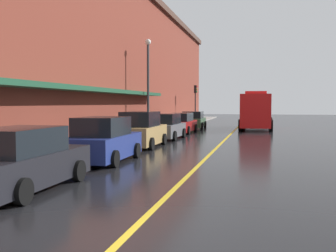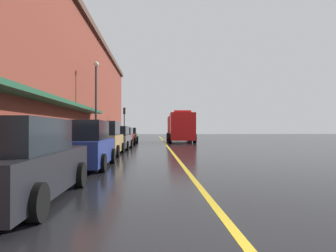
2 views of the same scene
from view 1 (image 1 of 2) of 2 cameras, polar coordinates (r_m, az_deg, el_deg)
The scene contains 15 objects.
ground_plane at distance 31.89m, azimuth 8.97°, elevation -1.03°, with size 112.00×112.00×0.00m, color black.
sidewalk_left at distance 32.92m, azimuth -1.86°, elevation -0.73°, with size 2.40×70.00×0.15m, color gray.
lane_center_stripe at distance 31.89m, azimuth 8.97°, elevation -1.03°, with size 0.16×70.00×0.01m, color gold.
brick_building_left at distance 34.55m, azimuth -13.54°, elevation 9.29°, with size 12.52×64.00×12.08m.
parked_car_0 at distance 11.53m, azimuth -19.97°, elevation -4.68°, with size 2.06×4.74×1.70m.
parked_car_1 at distance 16.37m, azimuth -9.09°, elevation -2.10°, with size 2.10×4.38×1.80m.
parked_car_2 at distance 21.62m, azimuth -3.82°, elevation -0.67°, with size 2.04×4.31×1.91m.
parked_car_3 at distance 26.45m, azimuth -0.39°, elevation -0.15°, with size 2.15×4.31×1.68m.
parked_car_4 at distance 31.71m, azimuth 1.85°, elevation 0.35°, with size 2.02×4.81×1.60m.
parked_car_5 at distance 37.72m, azimuth 3.60°, elevation 0.80°, with size 2.23×4.57×1.60m.
fire_truck at distance 37.59m, azimuth 12.41°, elevation 2.02°, with size 2.89×8.56×3.37m.
parking_meter_1 at distance 24.70m, azimuth -4.93°, elevation 0.23°, with size 0.14×0.18×1.33m.
parking_meter_2 at distance 20.79m, azimuth -8.50°, elevation -0.36°, with size 0.14×0.18×1.33m.
street_lamp_left at distance 30.07m, azimuth -2.84°, elevation 7.14°, with size 0.44×0.44×6.94m.
traffic_light_near at distance 47.17m, azimuth 3.90°, elevation 4.20°, with size 0.38×0.36×4.30m.
Camera 1 is at (2.32, -6.72, 2.35)m, focal length 43.09 mm.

